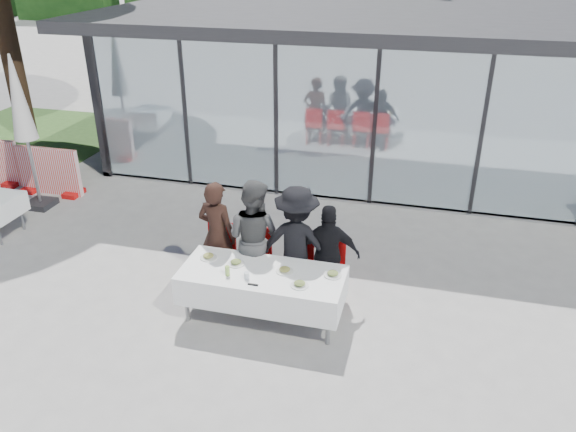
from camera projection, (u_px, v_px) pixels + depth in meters
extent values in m
plane|color=gray|center=(263.00, 311.00, 8.12)|extent=(90.00, 90.00, 0.00)
cube|color=gray|center=(426.00, 144.00, 14.58)|extent=(14.00, 8.00, 0.10)
cube|color=black|center=(437.00, 56.00, 17.27)|extent=(14.00, 0.20, 3.20)
cube|color=black|center=(177.00, 69.00, 15.46)|extent=(0.20, 8.00, 3.20)
cube|color=silver|center=(427.00, 132.00, 10.45)|extent=(13.60, 0.06, 3.10)
cube|color=#2D2D30|center=(441.00, 13.00, 12.78)|extent=(14.80, 8.80, 0.24)
cube|color=#262628|center=(102.00, 107.00, 12.00)|extent=(0.08, 0.10, 3.10)
cube|color=#262628|center=(186.00, 114.00, 11.55)|extent=(0.08, 0.10, 3.10)
cube|color=#262628|center=(276.00, 121.00, 11.11)|extent=(0.08, 0.10, 3.10)
cube|color=#262628|center=(375.00, 128.00, 10.67)|extent=(0.08, 0.10, 3.10)
cube|color=#262628|center=(481.00, 136.00, 10.23)|extent=(0.08, 0.10, 3.10)
cube|color=#BD0D0C|center=(321.00, 139.00, 13.67)|extent=(0.45, 0.45, 0.90)
cube|color=#BD0D0C|center=(385.00, 138.00, 13.76)|extent=(0.45, 0.45, 0.90)
cube|color=#BD0D0C|center=(493.00, 153.00, 12.76)|extent=(0.45, 0.45, 0.90)
cube|color=white|center=(262.00, 285.00, 7.75)|extent=(2.26, 0.96, 0.42)
cylinder|color=gray|center=(186.00, 299.00, 7.75)|extent=(0.06, 0.06, 0.71)
cylinder|color=gray|center=(328.00, 322.00, 7.30)|extent=(0.06, 0.06, 0.71)
cylinder|color=gray|center=(205.00, 273.00, 8.36)|extent=(0.06, 0.06, 0.71)
cylinder|color=gray|center=(338.00, 293.00, 7.91)|extent=(0.06, 0.06, 0.71)
imported|color=#321D16|center=(217.00, 235.00, 8.40)|extent=(0.73, 0.73, 1.71)
cube|color=#BD0D0C|center=(219.00, 258.00, 8.57)|extent=(0.44, 0.44, 0.05)
cube|color=#BD0D0C|center=(222.00, 238.00, 8.63)|extent=(0.44, 0.04, 0.55)
cylinder|color=#BD0D0C|center=(204.00, 276.00, 8.55)|extent=(0.04, 0.04, 0.43)
cylinder|color=#BD0D0C|center=(226.00, 279.00, 8.47)|extent=(0.04, 0.04, 0.43)
cylinder|color=#BD0D0C|center=(213.00, 264.00, 8.87)|extent=(0.04, 0.04, 0.43)
cylinder|color=#BD0D0C|center=(234.00, 267.00, 8.78)|extent=(0.04, 0.04, 0.43)
imported|color=#515151|center=(254.00, 237.00, 8.25)|extent=(1.05, 1.05, 1.79)
cube|color=#BD0D0C|center=(254.00, 263.00, 8.44)|extent=(0.44, 0.44, 0.05)
cube|color=#BD0D0C|center=(258.00, 243.00, 8.50)|extent=(0.44, 0.04, 0.55)
cylinder|color=#BD0D0C|center=(240.00, 281.00, 8.42)|extent=(0.04, 0.04, 0.43)
cylinder|color=#BD0D0C|center=(262.00, 285.00, 8.34)|extent=(0.04, 0.04, 0.43)
cylinder|color=#BD0D0C|center=(247.00, 269.00, 8.74)|extent=(0.04, 0.04, 0.43)
cylinder|color=#BD0D0C|center=(269.00, 272.00, 8.65)|extent=(0.04, 0.04, 0.43)
imported|color=black|center=(297.00, 243.00, 8.11)|extent=(1.14, 1.14, 1.76)
cube|color=#BD0D0C|center=(296.00, 269.00, 8.29)|extent=(0.44, 0.44, 0.05)
cube|color=#BD0D0C|center=(300.00, 248.00, 8.35)|extent=(0.44, 0.04, 0.55)
cylinder|color=#BD0D0C|center=(281.00, 287.00, 8.28)|extent=(0.04, 0.04, 0.43)
cylinder|color=#BD0D0C|center=(305.00, 291.00, 8.19)|extent=(0.04, 0.04, 0.43)
cylinder|color=#BD0D0C|center=(288.00, 275.00, 8.59)|extent=(0.04, 0.04, 0.43)
cylinder|color=#BD0D0C|center=(311.00, 278.00, 8.51)|extent=(0.04, 0.04, 0.43)
imported|color=black|center=(329.00, 254.00, 8.05)|extent=(1.02, 1.02, 1.53)
cube|color=#BD0D0C|center=(328.00, 273.00, 8.18)|extent=(0.44, 0.44, 0.05)
cube|color=#BD0D0C|center=(331.00, 252.00, 8.24)|extent=(0.44, 0.04, 0.55)
cylinder|color=#BD0D0C|center=(313.00, 292.00, 8.17)|extent=(0.04, 0.04, 0.43)
cylinder|color=#BD0D0C|center=(337.00, 295.00, 8.09)|extent=(0.04, 0.04, 0.43)
cylinder|color=#BD0D0C|center=(318.00, 279.00, 8.48)|extent=(0.04, 0.04, 0.43)
cylinder|color=#BD0D0C|center=(341.00, 282.00, 8.40)|extent=(0.04, 0.04, 0.43)
cylinder|color=silver|center=(208.00, 258.00, 7.98)|extent=(0.24, 0.24, 0.01)
ellipsoid|color=tan|center=(208.00, 256.00, 7.97)|extent=(0.15, 0.15, 0.05)
cylinder|color=silver|center=(236.00, 264.00, 7.83)|extent=(0.24, 0.24, 0.01)
ellipsoid|color=#375E23|center=(236.00, 262.00, 7.82)|extent=(0.15, 0.15, 0.05)
cylinder|color=silver|center=(285.00, 271.00, 7.65)|extent=(0.24, 0.24, 0.01)
ellipsoid|color=tan|center=(285.00, 269.00, 7.64)|extent=(0.15, 0.15, 0.05)
cylinder|color=silver|center=(333.00, 275.00, 7.56)|extent=(0.24, 0.24, 0.01)
ellipsoid|color=#375E23|center=(333.00, 273.00, 7.55)|extent=(0.15, 0.15, 0.05)
cylinder|color=silver|center=(300.00, 285.00, 7.34)|extent=(0.24, 0.24, 0.01)
ellipsoid|color=#375E23|center=(300.00, 283.00, 7.33)|extent=(0.15, 0.15, 0.05)
cylinder|color=#8AB54B|center=(227.00, 271.00, 7.55)|extent=(0.06, 0.06, 0.14)
cylinder|color=silver|center=(247.00, 276.00, 7.48)|extent=(0.07, 0.07, 0.10)
cube|color=black|center=(253.00, 285.00, 7.36)|extent=(0.14, 0.03, 0.01)
cylinder|color=gray|center=(20.00, 212.00, 10.23)|extent=(0.05, 0.05, 0.72)
cube|color=black|center=(41.00, 204.00, 11.26)|extent=(0.50, 0.50, 0.12)
cylinder|color=gray|center=(28.00, 142.00, 10.69)|extent=(0.06, 0.06, 2.70)
cone|color=silver|center=(18.00, 98.00, 10.31)|extent=(0.44, 0.44, 1.58)
cube|color=red|center=(49.00, 171.00, 11.66)|extent=(1.40, 0.12, 1.00)
cube|color=#BD0D0C|center=(33.00, 188.00, 11.98)|extent=(0.30, 0.45, 0.10)
cube|color=#BD0D0C|center=(74.00, 193.00, 11.75)|extent=(0.30, 0.45, 0.10)
cube|color=#BD0D0C|center=(13.00, 183.00, 12.24)|extent=(0.30, 0.45, 0.10)
cylinder|color=#382316|center=(11.00, 54.00, 14.28)|extent=(0.50, 0.50, 4.40)
cylinder|color=#382316|center=(390.00, 66.00, 18.83)|extent=(0.44, 0.44, 2.00)
cube|color=#385926|center=(29.00, 136.00, 15.25)|extent=(5.00, 5.00, 0.02)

